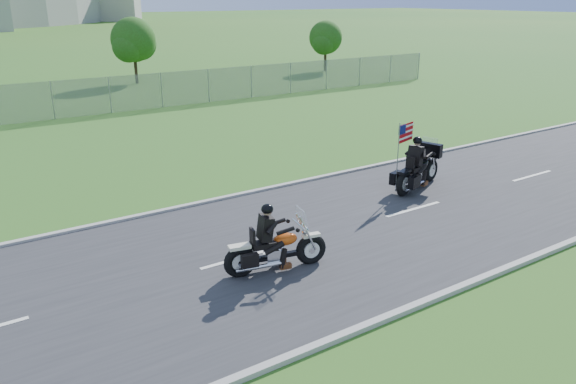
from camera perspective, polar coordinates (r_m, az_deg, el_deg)
ground at (r=15.02m, az=1.88°, el=-4.97°), size 420.00×420.00×0.00m
road at (r=15.01m, az=1.88°, el=-4.90°), size 120.00×8.00×0.04m
curb_north at (r=18.20m, az=-5.56°, el=-0.43°), size 120.00×0.18×0.12m
curb_south at (r=12.31m, az=13.12°, el=-11.10°), size 120.00×0.18×0.12m
tree_fence_near at (r=43.59m, az=-15.38°, el=14.48°), size 3.52×3.28×4.75m
tree_fence_far at (r=49.46m, az=3.86°, el=15.22°), size 3.08×2.87×4.20m
motorcycle_lead at (r=13.22m, az=-1.38°, el=-5.91°), size 2.56×0.96×1.73m
motorcycle_follow at (r=19.28m, az=13.07°, el=2.11°), size 2.71×1.28×2.31m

